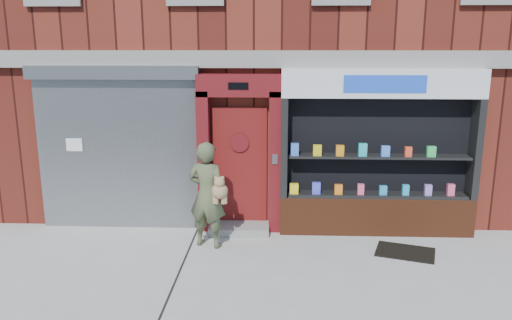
{
  "coord_description": "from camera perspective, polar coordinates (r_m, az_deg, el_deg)",
  "views": [
    {
      "loc": [
        -0.09,
        -6.98,
        3.41
      ],
      "look_at": [
        -0.41,
        1.0,
        1.55
      ],
      "focal_mm": 35.0,
      "sensor_mm": 36.0,
      "label": 1
    }
  ],
  "objects": [
    {
      "name": "red_door_bay",
      "position": [
        9.08,
        -1.91,
        0.69
      ],
      "size": [
        1.52,
        0.58,
        2.9
      ],
      "color": "#560E13",
      "rests_on": "ground"
    },
    {
      "name": "building",
      "position": [
        12.99,
        2.81,
        15.72
      ],
      "size": [
        12.0,
        8.16,
        8.0
      ],
      "color": "#4A1611",
      "rests_on": "ground"
    },
    {
      "name": "pharmacy_bay",
      "position": [
        9.21,
        13.74,
        -0.04
      ],
      "size": [
        3.5,
        0.41,
        3.0
      ],
      "color": "#622D17",
      "rests_on": "ground"
    },
    {
      "name": "shutter_bay",
      "position": [
        9.52,
        -15.54,
        2.41
      ],
      "size": [
        3.1,
        0.3,
        3.04
      ],
      "color": "gray",
      "rests_on": "ground"
    },
    {
      "name": "ground",
      "position": [
        7.77,
        2.81,
        -12.93
      ],
      "size": [
        80.0,
        80.0,
        0.0
      ],
      "primitive_type": "plane",
      "color": "#9E9E99",
      "rests_on": "ground"
    },
    {
      "name": "doormat",
      "position": [
        8.85,
        16.69,
        -10.04
      ],
      "size": [
        1.1,
        0.92,
        0.02
      ],
      "primitive_type": "cube",
      "rotation": [
        0.0,
        0.0,
        -0.32
      ],
      "color": "black",
      "rests_on": "ground"
    },
    {
      "name": "woman",
      "position": [
        8.49,
        -5.53,
        -3.95
      ],
      "size": [
        0.77,
        0.62,
        1.84
      ],
      "color": "#4E5739",
      "rests_on": "ground"
    }
  ]
}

